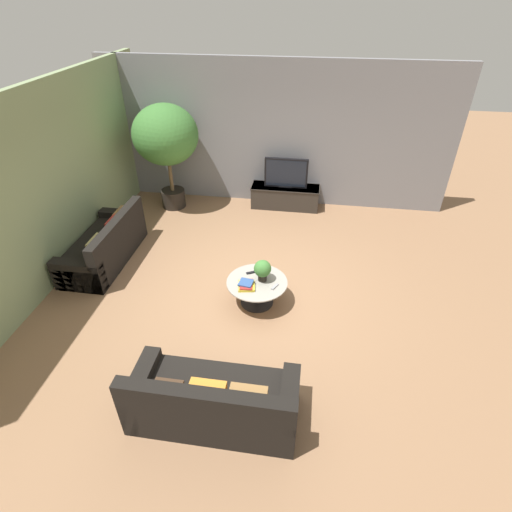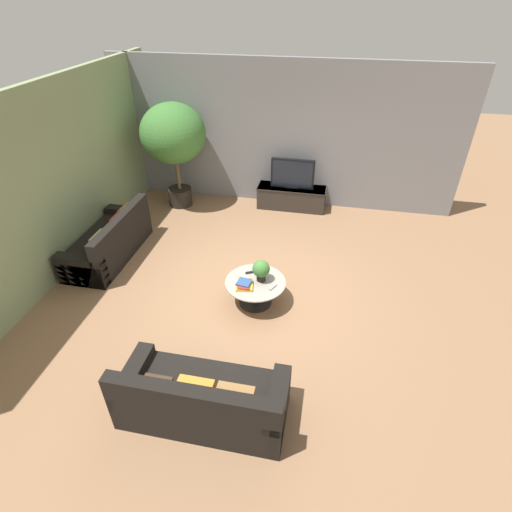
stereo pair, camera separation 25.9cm
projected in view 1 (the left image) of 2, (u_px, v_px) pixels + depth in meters
The scene contains 13 objects.
ground_plane at pixel (250, 287), 6.60m from camera, with size 24.00×24.00×0.00m, color #8C6647.
back_wall_stone at pixel (274, 135), 8.40m from camera, with size 7.40×0.12×3.00m, color slate.
side_wall_left at pixel (48, 186), 6.31m from camera, with size 0.12×7.40×3.00m, color gray.
media_console at pixel (285, 196), 8.81m from camera, with size 1.49×0.50×0.49m.
television at pixel (286, 173), 8.50m from camera, with size 0.92×0.13×0.64m.
coffee_table at pixel (257, 288), 6.13m from camera, with size 0.93×0.93×0.41m.
couch_by_wall at pixel (106, 246), 7.09m from camera, with size 0.84×1.91×0.84m.
couch_near_entry at pixel (213, 402), 4.47m from camera, with size 1.89×0.84×0.84m.
potted_palm_tall at pixel (166, 138), 8.10m from camera, with size 1.33×1.33×2.22m.
potted_plant_tabletop at pixel (263, 269), 5.99m from camera, with size 0.26×0.26×0.35m.
book_stack at pixel (246, 285), 5.94m from camera, with size 0.28×0.29×0.08m.
remote_black at pixel (251, 273), 6.24m from camera, with size 0.04×0.16×0.02m, color black.
remote_silver at pixel (275, 287), 5.95m from camera, with size 0.04×0.16×0.02m, color gray.
Camera 1 is at (0.87, -5.06, 4.18)m, focal length 28.00 mm.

